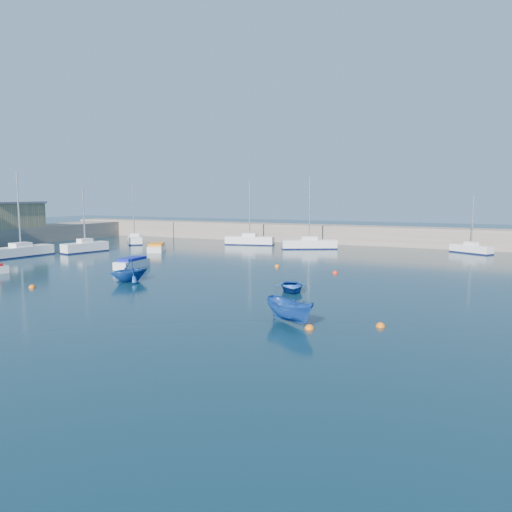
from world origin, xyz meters
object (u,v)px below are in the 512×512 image
at_px(brick_shed_a, 8,216).
at_px(dinghy_left, 129,271).
at_px(sailboat_4, 135,239).
at_px(sailboat_6, 309,244).
at_px(sailboat_7, 471,249).
at_px(motorboat_2, 157,247).
at_px(sailboat_2, 21,251).
at_px(motorboat_1, 132,263).
at_px(dinghy_center, 291,286).
at_px(sailboat_3, 85,247).
at_px(dinghy_right, 290,311).
at_px(sailboat_5, 250,240).

height_order(brick_shed_a, dinghy_left, brick_shed_a).
relative_size(sailboat_4, sailboat_6, 0.92).
distance_m(sailboat_7, motorboat_2, 38.57).
xyz_separation_m(motorboat_2, dinghy_left, (11.75, -19.23, 0.43)).
bearing_deg(sailboat_7, sailboat_6, 132.32).
bearing_deg(sailboat_2, motorboat_1, -1.14).
bearing_deg(sailboat_7, dinghy_center, -166.48).
height_order(sailboat_3, sailboat_4, sailboat_4).
bearing_deg(dinghy_right, sailboat_7, 19.99).
bearing_deg(sailboat_5, motorboat_1, 167.24).
distance_m(sailboat_7, motorboat_1, 39.89).
xyz_separation_m(sailboat_2, motorboat_1, (17.24, -1.53, -0.16)).
xyz_separation_m(sailboat_7, dinghy_left, (-23.96, -33.81, 0.35)).
bearing_deg(sailboat_7, brick_shed_a, 137.13).
distance_m(sailboat_5, dinghy_center, 34.98).
relative_size(sailboat_2, sailboat_3, 1.23).
relative_size(motorboat_2, dinghy_center, 1.50).
distance_m(sailboat_3, dinghy_right, 41.40).
bearing_deg(sailboat_7, dinghy_left, 176.58).
bearing_deg(sailboat_2, sailboat_5, 58.06).
distance_m(sailboat_4, sailboat_5, 17.05).
height_order(brick_shed_a, motorboat_1, brick_shed_a).
xyz_separation_m(motorboat_1, dinghy_right, (21.63, -13.01, 0.23)).
relative_size(brick_shed_a, dinghy_center, 2.35).
bearing_deg(sailboat_7, sailboat_3, 146.26).
height_order(sailboat_3, sailboat_7, sailboat_3).
bearing_deg(sailboat_6, motorboat_2, 95.04).
bearing_deg(sailboat_4, sailboat_5, -23.68).
bearing_deg(brick_shed_a, dinghy_left, -25.58).
distance_m(sailboat_4, dinghy_left, 33.76).
distance_m(sailboat_7, dinghy_center, 33.63).
distance_m(sailboat_5, dinghy_left, 32.11).
bearing_deg(sailboat_4, brick_shed_a, 168.43).
relative_size(brick_shed_a, sailboat_5, 0.89).
xyz_separation_m(motorboat_1, dinghy_center, (18.29, -4.41, -0.12)).
height_order(sailboat_3, dinghy_right, sailboat_3).
xyz_separation_m(sailboat_6, dinghy_center, (8.79, -28.35, -0.30)).
height_order(sailboat_3, dinghy_center, sailboat_3).
bearing_deg(sailboat_7, sailboat_4, 131.29).
distance_m(brick_shed_a, sailboat_5, 34.73).
xyz_separation_m(brick_shed_a, dinghy_center, (49.69, -15.51, -3.75)).
bearing_deg(dinghy_center, sailboat_6, 81.65).
bearing_deg(sailboat_5, dinghy_right, -163.34).
height_order(sailboat_2, dinghy_center, sailboat_2).
bearing_deg(dinghy_right, sailboat_6, 48.34).
bearing_deg(motorboat_2, dinghy_center, -64.43).
bearing_deg(sailboat_2, brick_shed_a, 149.90).
height_order(brick_shed_a, sailboat_2, sailboat_2).
xyz_separation_m(sailboat_2, sailboat_7, (46.13, 25.98, -0.08)).
bearing_deg(dinghy_left, dinghy_center, 27.13).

